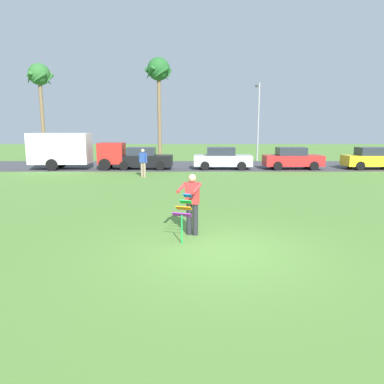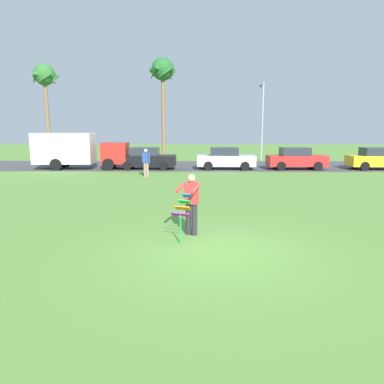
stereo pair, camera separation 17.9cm
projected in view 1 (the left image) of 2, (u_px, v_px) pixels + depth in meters
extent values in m
plane|color=#568438|center=(219.00, 251.00, 8.77)|extent=(120.00, 120.00, 0.00)
cube|color=#424247|center=(200.00, 166.00, 28.68)|extent=(120.00, 8.00, 0.01)
cylinder|color=#26262B|center=(195.00, 219.00, 10.03)|extent=(0.16, 0.16, 0.90)
cylinder|color=#26262B|center=(189.00, 219.00, 10.09)|extent=(0.16, 0.16, 0.90)
cube|color=red|center=(192.00, 193.00, 9.93)|extent=(0.41, 0.33, 0.60)
sphere|color=tan|center=(192.00, 178.00, 9.85)|extent=(0.22, 0.22, 0.22)
cylinder|color=red|center=(197.00, 188.00, 9.59)|extent=(0.28, 0.58, 0.24)
cylinder|color=red|center=(181.00, 187.00, 9.74)|extent=(0.28, 0.58, 0.24)
cube|color=blue|center=(187.00, 196.00, 9.62)|extent=(0.26, 0.20, 0.12)
cube|color=green|center=(186.00, 202.00, 9.49)|extent=(0.35, 0.23, 0.12)
cube|color=orange|center=(184.00, 208.00, 9.37)|extent=(0.44, 0.26, 0.12)
cube|color=purple|center=(182.00, 215.00, 9.24)|extent=(0.53, 0.29, 0.12)
cylinder|color=green|center=(182.00, 229.00, 9.31)|extent=(0.04, 0.04, 0.77)
cube|color=#B2231E|center=(112.00, 153.00, 26.19)|extent=(1.86, 1.95, 1.50)
cube|color=silver|center=(60.00, 148.00, 26.02)|extent=(4.26, 2.12, 2.20)
cylinder|color=black|center=(110.00, 162.00, 27.22)|extent=(0.85, 0.30, 0.84)
cylinder|color=black|center=(105.00, 165.00, 25.41)|extent=(0.85, 0.30, 0.84)
cylinder|color=black|center=(60.00, 162.00, 27.11)|extent=(0.85, 0.30, 0.84)
cylinder|color=black|center=(52.00, 165.00, 25.30)|extent=(0.85, 0.30, 0.84)
cube|color=black|center=(143.00, 160.00, 26.20)|extent=(4.23, 1.77, 0.76)
cube|color=#282D38|center=(141.00, 151.00, 26.09)|extent=(2.04, 1.43, 0.60)
cylinder|color=black|center=(162.00, 164.00, 27.03)|extent=(0.64, 0.23, 0.64)
cylinder|color=black|center=(160.00, 166.00, 25.44)|extent=(0.64, 0.23, 0.64)
cylinder|color=black|center=(128.00, 164.00, 27.07)|extent=(0.64, 0.23, 0.64)
cylinder|color=black|center=(124.00, 166.00, 25.48)|extent=(0.64, 0.23, 0.64)
cube|color=silver|center=(223.00, 160.00, 26.20)|extent=(4.26, 1.86, 0.76)
cube|color=#282D38|center=(221.00, 151.00, 26.09)|extent=(2.07, 1.47, 0.60)
cylinder|color=black|center=(239.00, 164.00, 27.00)|extent=(0.65, 0.25, 0.64)
cylinder|color=black|center=(241.00, 166.00, 25.42)|extent=(0.65, 0.25, 0.64)
cylinder|color=black|center=(205.00, 164.00, 27.10)|extent=(0.65, 0.25, 0.64)
cylinder|color=black|center=(205.00, 166.00, 25.52)|extent=(0.65, 0.25, 0.64)
cube|color=red|center=(293.00, 160.00, 26.21)|extent=(4.23, 1.78, 0.76)
cube|color=#282D38|center=(291.00, 151.00, 26.09)|extent=(2.04, 1.43, 0.60)
cylinder|color=black|center=(306.00, 164.00, 27.08)|extent=(0.64, 0.23, 0.64)
cylinder|color=black|center=(314.00, 166.00, 25.49)|extent=(0.64, 0.23, 0.64)
cylinder|color=black|center=(272.00, 164.00, 27.03)|extent=(0.64, 0.23, 0.64)
cylinder|color=black|center=(277.00, 166.00, 25.44)|extent=(0.64, 0.23, 0.64)
cube|color=yellow|center=(373.00, 160.00, 26.21)|extent=(4.21, 1.72, 0.76)
cube|color=#282D38|center=(372.00, 151.00, 26.09)|extent=(2.02, 1.40, 0.60)
cylinder|color=black|center=(384.00, 164.00, 27.07)|extent=(0.64, 0.22, 0.64)
cylinder|color=black|center=(350.00, 164.00, 27.05)|extent=(0.64, 0.22, 0.64)
cylinder|color=black|center=(360.00, 166.00, 25.46)|extent=(0.64, 0.22, 0.64)
cylinder|color=brown|center=(42.00, 118.00, 35.96)|extent=(0.36, 0.36, 8.01)
sphere|color=#2D6B2D|center=(39.00, 74.00, 35.22)|extent=(2.10, 2.10, 2.10)
cone|color=#2D6B2D|center=(49.00, 79.00, 35.30)|extent=(0.44, 1.56, 1.28)
cone|color=#2D6B2D|center=(46.00, 80.00, 36.19)|extent=(1.62, 0.90, 1.28)
cone|color=#2D6B2D|center=(34.00, 80.00, 35.85)|extent=(1.27, 1.52, 1.28)
cone|color=#2D6B2D|center=(29.00, 78.00, 34.75)|extent=(1.27, 1.52, 1.28)
cone|color=#2D6B2D|center=(38.00, 78.00, 34.41)|extent=(1.62, 0.90, 1.28)
cylinder|color=brown|center=(159.00, 116.00, 34.08)|extent=(0.36, 0.36, 8.21)
sphere|color=#236028|center=(158.00, 69.00, 33.32)|extent=(2.10, 2.10, 2.10)
cone|color=#236028|center=(169.00, 74.00, 33.40)|extent=(0.44, 1.56, 1.28)
cone|color=#236028|center=(162.00, 75.00, 34.29)|extent=(1.62, 0.90, 1.28)
cone|color=#236028|center=(151.00, 75.00, 33.95)|extent=(1.27, 1.52, 1.28)
cone|color=#236028|center=(150.00, 73.00, 32.85)|extent=(1.27, 1.52, 1.28)
cone|color=#236028|center=(161.00, 73.00, 32.51)|extent=(1.62, 0.90, 1.28)
cylinder|color=#9E9EA3|center=(258.00, 122.00, 32.74)|extent=(0.16, 0.16, 7.00)
cylinder|color=#9E9EA3|center=(258.00, 85.00, 32.83)|extent=(0.10, 1.40, 0.10)
cube|color=#4C4C51|center=(256.00, 86.00, 33.48)|extent=(0.24, 0.44, 0.16)
cylinder|color=gray|center=(142.00, 170.00, 22.05)|extent=(0.16, 0.16, 0.90)
cylinder|color=gray|center=(144.00, 170.00, 21.98)|extent=(0.16, 0.16, 0.90)
cube|color=#2D4CA5|center=(143.00, 158.00, 21.88)|extent=(0.42, 0.35, 0.60)
sphere|color=beige|center=(143.00, 151.00, 21.81)|extent=(0.22, 0.22, 0.22)
cylinder|color=#2D4CA5|center=(139.00, 158.00, 21.99)|extent=(0.09, 0.09, 0.58)
cylinder|color=#2D4CA5|center=(146.00, 158.00, 21.79)|extent=(0.09, 0.09, 0.58)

